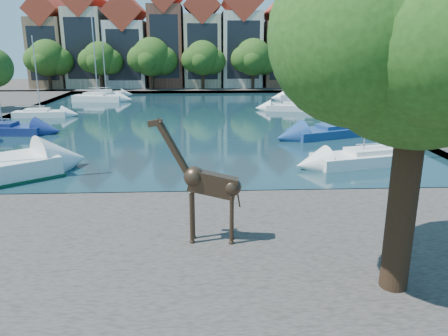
# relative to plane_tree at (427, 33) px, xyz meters

# --- Properties ---
(ground) EXTENTS (160.00, 160.00, 0.00)m
(ground) POSITION_rel_plane_tree_xyz_m (-7.62, 9.01, -7.67)
(ground) COLOR #38332B
(ground) RESTS_ON ground
(water_basin) EXTENTS (38.00, 50.00, 0.08)m
(water_basin) POSITION_rel_plane_tree_xyz_m (-7.62, 33.01, -7.63)
(water_basin) COLOR black
(water_basin) RESTS_ON ground
(near_quay) EXTENTS (50.00, 14.00, 0.50)m
(near_quay) POSITION_rel_plane_tree_xyz_m (-7.62, 2.01, -7.42)
(near_quay) COLOR #49433F
(near_quay) RESTS_ON ground
(far_quay) EXTENTS (60.00, 16.00, 0.50)m
(far_quay) POSITION_rel_plane_tree_xyz_m (-7.62, 65.01, -7.42)
(far_quay) COLOR #49433F
(far_quay) RESTS_ON ground
(right_quay) EXTENTS (14.00, 52.00, 0.50)m
(right_quay) POSITION_rel_plane_tree_xyz_m (17.38, 33.01, -7.42)
(right_quay) COLOR #49433F
(right_quay) RESTS_ON ground
(plane_tree) EXTENTS (8.32, 6.40, 10.62)m
(plane_tree) POSITION_rel_plane_tree_xyz_m (0.00, 0.00, 0.00)
(plane_tree) COLOR #332114
(plane_tree) RESTS_ON near_quay
(townhouse_west_end) EXTENTS (5.44, 9.18, 14.93)m
(townhouse_west_end) POSITION_rel_plane_tree_xyz_m (-30.62, 64.99, -0.31)
(townhouse_west_end) COLOR #7E6145
(townhouse_west_end) RESTS_ON far_quay
(townhouse_west_mid) EXTENTS (5.94, 9.18, 16.79)m
(townhouse_west_mid) POSITION_rel_plane_tree_xyz_m (-24.62, 64.99, 0.56)
(townhouse_west_mid) COLOR #B5AB8B
(townhouse_west_mid) RESTS_ON far_quay
(townhouse_west_inner) EXTENTS (6.43, 9.18, 15.15)m
(townhouse_west_inner) POSITION_rel_plane_tree_xyz_m (-18.12, 64.99, -0.32)
(townhouse_west_inner) COLOR beige
(townhouse_west_inner) RESTS_ON far_quay
(townhouse_center) EXTENTS (5.44, 9.18, 16.93)m
(townhouse_center) POSITION_rel_plane_tree_xyz_m (-11.62, 64.99, 0.69)
(townhouse_center) COLOR brown
(townhouse_center) RESTS_ON far_quay
(townhouse_east_inner) EXTENTS (5.94, 9.18, 15.79)m
(townhouse_east_inner) POSITION_rel_plane_tree_xyz_m (-5.62, 64.99, 0.06)
(townhouse_east_inner) COLOR tan
(townhouse_east_inner) RESTS_ON far_quay
(townhouse_east_mid) EXTENTS (6.43, 9.18, 16.65)m
(townhouse_east_mid) POSITION_rel_plane_tree_xyz_m (0.88, 64.99, 0.43)
(townhouse_east_mid) COLOR beige
(townhouse_east_mid) RESTS_ON far_quay
(townhouse_east_end) EXTENTS (5.44, 9.18, 14.43)m
(townhouse_east_end) POSITION_rel_plane_tree_xyz_m (7.38, 64.99, -0.56)
(townhouse_east_end) COLOR brown
(townhouse_east_end) RESTS_ON far_quay
(far_tree_far_west) EXTENTS (7.28, 5.60, 7.68)m
(far_tree_far_west) POSITION_rel_plane_tree_xyz_m (-29.51, 59.50, -2.49)
(far_tree_far_west) COLOR #332114
(far_tree_far_west) RESTS_ON far_quay
(far_tree_west) EXTENTS (6.76, 5.20, 7.36)m
(far_tree_west) POSITION_rel_plane_tree_xyz_m (-21.52, 59.50, -2.60)
(far_tree_west) COLOR #332114
(far_tree_west) RESTS_ON far_quay
(far_tree_mid_west) EXTENTS (7.80, 6.00, 8.00)m
(far_tree_mid_west) POSITION_rel_plane_tree_xyz_m (-13.51, 59.50, -2.38)
(far_tree_mid_west) COLOR #332114
(far_tree_mid_west) RESTS_ON far_quay
(far_tree_mid_east) EXTENTS (7.02, 5.40, 7.52)m
(far_tree_mid_east) POSITION_rel_plane_tree_xyz_m (-5.52, 59.50, -2.54)
(far_tree_mid_east) COLOR #332114
(far_tree_mid_east) RESTS_ON far_quay
(far_tree_east) EXTENTS (7.54, 5.80, 7.84)m
(far_tree_east) POSITION_rel_plane_tree_xyz_m (2.49, 59.50, -2.43)
(far_tree_east) COLOR #332114
(far_tree_east) RESTS_ON far_quay
(far_tree_far_east) EXTENTS (6.76, 5.20, 7.36)m
(far_tree_far_east) POSITION_rel_plane_tree_xyz_m (10.48, 59.50, -2.60)
(far_tree_far_east) COLOR #332114
(far_tree_far_east) RESTS_ON far_quay
(giraffe_statue) EXTENTS (3.14, 0.68, 4.47)m
(giraffe_statue) POSITION_rel_plane_tree_xyz_m (-5.60, 3.37, -4.97)
(giraffe_statue) COLOR #35261A
(giraffe_statue) RESTS_ON near_quay
(sailboat_left_b) EXTENTS (6.95, 2.85, 10.56)m
(sailboat_left_b) POSITION_rel_plane_tree_xyz_m (-22.62, 26.06, -7.07)
(sailboat_left_b) COLOR navy
(sailboat_left_b) RESTS_ON water_basin
(sailboat_left_c) EXTENTS (5.42, 2.13, 8.18)m
(sailboat_left_c) POSITION_rel_plane_tree_xyz_m (-22.62, 34.99, -7.12)
(sailboat_left_c) COLOR white
(sailboat_left_c) RESTS_ON water_basin
(sailboat_left_d) EXTENTS (6.56, 2.94, 11.57)m
(sailboat_left_d) POSITION_rel_plane_tree_xyz_m (-19.62, 47.81, -6.96)
(sailboat_left_d) COLOR white
(sailboat_left_d) RESTS_ON water_basin
(sailboat_left_e) EXTENTS (5.44, 2.62, 9.91)m
(sailboat_left_e) POSITION_rel_plane_tree_xyz_m (-19.62, 53.01, -7.03)
(sailboat_left_e) COLOR silver
(sailboat_left_e) RESTS_ON water_basin
(sailboat_right_a) EXTENTS (6.75, 3.72, 11.72)m
(sailboat_right_a) POSITION_rel_plane_tree_xyz_m (4.38, 14.97, -7.03)
(sailboat_right_a) COLOR silver
(sailboat_right_a) RESTS_ON water_basin
(sailboat_right_b) EXTENTS (7.84, 5.08, 10.47)m
(sailboat_right_b) POSITION_rel_plane_tree_xyz_m (4.99, 23.75, -7.08)
(sailboat_right_b) COLOR navy
(sailboat_right_b) RESTS_ON water_basin
(sailboat_right_c) EXTENTS (5.91, 2.92, 9.22)m
(sailboat_right_c) POSITION_rel_plane_tree_xyz_m (4.38, 38.17, -7.07)
(sailboat_right_c) COLOR silver
(sailboat_right_c) RESTS_ON water_basin
(sailboat_right_d) EXTENTS (5.32, 1.88, 10.69)m
(sailboat_right_d) POSITION_rel_plane_tree_xyz_m (7.38, 47.94, -6.95)
(sailboat_right_d) COLOR silver
(sailboat_right_d) RESTS_ON water_basin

